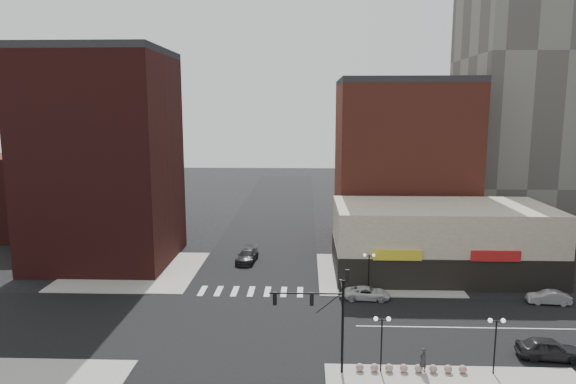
{
  "coord_description": "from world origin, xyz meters",
  "views": [
    {
      "loc": [
        5.57,
        -42.55,
        18.84
      ],
      "look_at": [
        3.84,
        5.32,
        11.0
      ],
      "focal_mm": 32.0,
      "sensor_mm": 36.0,
      "label": 1
    }
  ],
  "objects": [
    {
      "name": "building_nw_low",
      "position": [
        -32.0,
        34.0,
        6.0
      ],
      "size": [
        20.0,
        18.0,
        12.0
      ],
      "primitive_type": "cube",
      "color": "#3C1413",
      "rests_on": "ground"
    },
    {
      "name": "street_lamp_ne",
      "position": [
        12.0,
        8.0,
        3.29
      ],
      "size": [
        1.22,
        0.32,
        4.16
      ],
      "color": "black",
      "rests_on": "sidewalk_ne"
    },
    {
      "name": "dark_sedan_north",
      "position": [
        -1.72,
        18.71,
        0.78
      ],
      "size": [
        2.7,
        5.53,
        1.55
      ],
      "primitive_type": "imported",
      "rotation": [
        0.0,
        0.0,
        -0.1
      ],
      "color": "black",
      "rests_on": "ground"
    },
    {
      "name": "building_nw",
      "position": [
        -19.0,
        18.5,
        12.5
      ],
      "size": [
        16.0,
        15.0,
        25.0
      ],
      "primitive_type": "cube",
      "color": "#3C1413",
      "rests_on": "ground"
    },
    {
      "name": "pedestrian",
      "position": [
        13.98,
        -8.0,
        1.05
      ],
      "size": [
        0.81,
        0.73,
        1.86
      ],
      "primitive_type": "imported",
      "rotation": [
        0.0,
        0.0,
        3.69
      ],
      "color": "#29262B",
      "rests_on": "sidewalk_se"
    },
    {
      "name": "ground",
      "position": [
        0.0,
        0.0,
        0.0
      ],
      "size": [
        240.0,
        240.0,
        0.0
      ],
      "primitive_type": "plane",
      "color": "black",
      "rests_on": "ground"
    },
    {
      "name": "silver_sedan",
      "position": [
        29.22,
        5.91,
        0.65
      ],
      "size": [
        4.08,
        1.83,
        1.3
      ],
      "primitive_type": "imported",
      "rotation": [
        0.0,
        0.0,
        -1.69
      ],
      "color": "#9C9BA1",
      "rests_on": "ground"
    },
    {
      "name": "traffic_signal",
      "position": [
        7.24,
        -7.83,
        4.96
      ],
      "size": [
        5.59,
        3.09,
        7.77
      ],
      "color": "black",
      "rests_on": "ground"
    },
    {
      "name": "white_suv",
      "position": [
        11.72,
        6.5,
        0.63
      ],
      "size": [
        4.6,
        2.27,
        1.26
      ],
      "primitive_type": "imported",
      "rotation": [
        0.0,
        0.0,
        1.53
      ],
      "color": "silver",
      "rests_on": "ground"
    },
    {
      "name": "bollard_row",
      "position": [
        13.18,
        -8.0,
        0.41
      ],
      "size": [
        7.93,
        0.58,
        0.58
      ],
      "color": "gray",
      "rests_on": "sidewalk_se"
    },
    {
      "name": "road_ew",
      "position": [
        0.0,
        0.0,
        0.01
      ],
      "size": [
        200.0,
        14.0,
        0.02
      ],
      "primitive_type": "cube",
      "color": "black",
      "rests_on": "ground"
    },
    {
      "name": "building_ne_midrise",
      "position": [
        19.0,
        29.5,
        11.0
      ],
      "size": [
        18.0,
        15.0,
        22.0
      ],
      "primitive_type": "cube",
      "color": "maroon",
      "rests_on": "ground"
    },
    {
      "name": "building_ne_row",
      "position": [
        21.0,
        15.0,
        3.3
      ],
      "size": [
        24.2,
        12.2,
        8.0
      ],
      "color": "beige",
      "rests_on": "ground"
    },
    {
      "name": "sidewalk_nw",
      "position": [
        -14.5,
        14.5,
        0.06
      ],
      "size": [
        15.0,
        15.0,
        0.12
      ],
      "primitive_type": "cube",
      "color": "gray",
      "rests_on": "ground"
    },
    {
      "name": "road_ns",
      "position": [
        0.0,
        0.0,
        0.01
      ],
      "size": [
        14.0,
        200.0,
        0.02
      ],
      "primitive_type": "cube",
      "color": "black",
      "rests_on": "ground"
    },
    {
      "name": "street_lamp_se_a",
      "position": [
        11.0,
        -8.0,
        3.29
      ],
      "size": [
        1.22,
        0.32,
        4.16
      ],
      "color": "black",
      "rests_on": "sidewalk_se"
    },
    {
      "name": "sidewalk_ne",
      "position": [
        14.5,
        14.5,
        0.06
      ],
      "size": [
        15.0,
        15.0,
        0.12
      ],
      "primitive_type": "cube",
      "color": "gray",
      "rests_on": "ground"
    },
    {
      "name": "dark_sedan_east",
      "position": [
        24.09,
        -5.4,
        0.81
      ],
      "size": [
        4.94,
        2.44,
        1.62
      ],
      "primitive_type": "imported",
      "rotation": [
        0.0,
        0.0,
        1.46
      ],
      "color": "black",
      "rests_on": "ground"
    },
    {
      "name": "street_lamp_se_b",
      "position": [
        19.0,
        -8.0,
        3.29
      ],
      "size": [
        1.22,
        0.32,
        4.16
      ],
      "color": "black",
      "rests_on": "sidewalk_se"
    }
  ]
}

